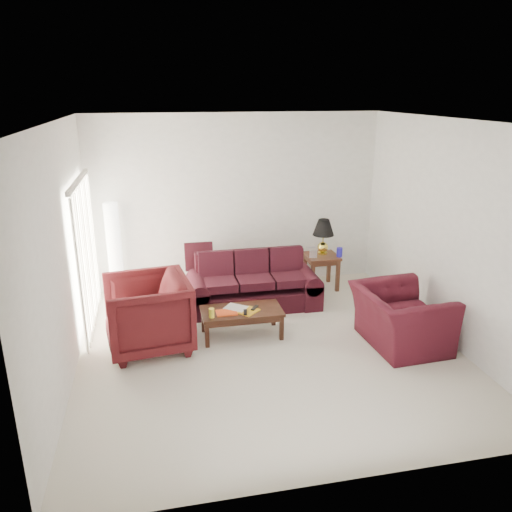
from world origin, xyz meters
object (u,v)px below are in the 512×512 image
Objects in this scene: armchair_left at (148,314)px; coffee_table at (242,323)px; sofa at (253,282)px; end_table at (321,271)px; floor_lamp at (114,251)px; armchair_right at (400,318)px.

coffee_table is at bearing 86.49° from armchair_left.
end_table is at bearing 21.95° from sofa.
floor_lamp is (-2.16, 0.80, 0.40)m from sofa.
floor_lamp is 2.59m from coffee_table.
armchair_left is at bearing -151.69° from end_table.
armchair_left reaches higher than sofa.
sofa reaches higher than end_table.
armchair_left is at bearing -74.53° from floor_lamp.
sofa is 1.05m from coffee_table.
coffee_table is (1.80, -1.75, -0.63)m from floor_lamp.
end_table is at bearing 48.83° from coffee_table.
sofa is at bearing -20.20° from floor_lamp.
floor_lamp is 1.50× the size of armchair_left.
end_table is 0.55× the size of armchair_left.
floor_lamp reaches higher than sofa.
coffee_table is at bearing 68.12° from armchair_right.
end_table is 0.37× the size of floor_lamp.
sofa reaches higher than coffee_table.
sofa is 1.72× the size of armchair_right.
coffee_table is (1.29, 0.09, -0.30)m from armchair_left.
armchair_right is at bearing -45.11° from sofa.
sofa is 1.90× the size of armchair_left.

